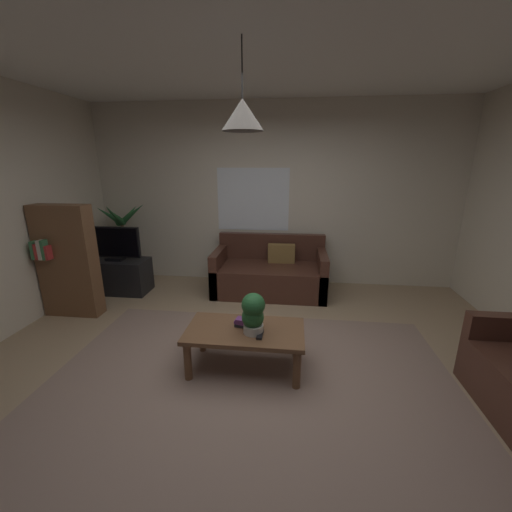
% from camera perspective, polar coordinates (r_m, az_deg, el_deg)
% --- Properties ---
extents(floor, '(5.58, 4.95, 0.02)m').
position_cam_1_polar(floor, '(3.14, -0.69, -20.52)').
color(floor, '#9E8466').
rests_on(floor, ground).
extents(rug, '(3.63, 2.72, 0.01)m').
position_cam_1_polar(rug, '(2.98, -1.23, -22.60)').
color(rug, gray).
rests_on(rug, ground).
extents(wall_back, '(5.70, 0.06, 2.75)m').
position_cam_1_polar(wall_back, '(5.03, 3.00, 10.67)').
color(wall_back, beige).
rests_on(wall_back, ground).
extents(ceiling, '(5.58, 4.95, 0.02)m').
position_cam_1_polar(ceiling, '(2.66, -0.94, 35.81)').
color(ceiling, white).
extents(window_pane, '(1.11, 0.01, 0.95)m').
position_cam_1_polar(window_pane, '(5.03, -0.54, 10.04)').
color(window_pane, white).
extents(couch_under_window, '(1.63, 0.84, 0.82)m').
position_cam_1_polar(couch_under_window, '(4.77, 2.50, -3.25)').
color(couch_under_window, '#47281E').
rests_on(couch_under_window, ground).
extents(coffee_table, '(1.08, 0.58, 0.41)m').
position_cam_1_polar(coffee_table, '(3.04, -1.98, -13.99)').
color(coffee_table, brown).
rests_on(coffee_table, ground).
extents(book_on_table_0, '(0.13, 0.10, 0.03)m').
position_cam_1_polar(book_on_table_0, '(3.05, -2.61, -12.13)').
color(book_on_table_0, black).
rests_on(book_on_table_0, coffee_table).
extents(book_on_table_1, '(0.15, 0.14, 0.03)m').
position_cam_1_polar(book_on_table_1, '(3.05, -2.45, -11.54)').
color(book_on_table_1, '#72387F').
rests_on(book_on_table_1, coffee_table).
extents(book_on_table_2, '(0.13, 0.11, 0.02)m').
position_cam_1_polar(book_on_table_2, '(3.03, -2.47, -11.25)').
color(book_on_table_2, '#72387F').
rests_on(book_on_table_2, coffee_table).
extents(remote_on_table_0, '(0.05, 0.16, 0.02)m').
position_cam_1_polar(remote_on_table_0, '(2.90, 0.74, -13.82)').
color(remote_on_table_0, black).
rests_on(remote_on_table_0, coffee_table).
extents(potted_plant_on_table, '(0.21, 0.22, 0.38)m').
position_cam_1_polar(potted_plant_on_table, '(2.86, -0.50, -10.18)').
color(potted_plant_on_table, beige).
rests_on(potted_plant_on_table, coffee_table).
extents(tv_stand, '(0.90, 0.44, 0.50)m').
position_cam_1_polar(tv_stand, '(5.19, -23.36, -3.24)').
color(tv_stand, black).
rests_on(tv_stand, ground).
extents(tv, '(0.79, 0.16, 0.50)m').
position_cam_1_polar(tv, '(5.04, -24.12, 2.09)').
color(tv, black).
rests_on(tv, tv_stand).
extents(potted_palm_corner, '(0.91, 0.81, 1.31)m').
position_cam_1_polar(potted_palm_corner, '(5.55, -22.47, 1.48)').
color(potted_palm_corner, brown).
rests_on(potted_palm_corner, ground).
extents(bookshelf_corner, '(0.70, 0.31, 1.40)m').
position_cam_1_polar(bookshelf_corner, '(4.57, -30.67, -0.81)').
color(bookshelf_corner, brown).
rests_on(bookshelf_corner, ground).
extents(pendant_lamp, '(0.33, 0.33, 0.64)m').
position_cam_1_polar(pendant_lamp, '(2.64, -2.41, 23.90)').
color(pendant_lamp, black).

